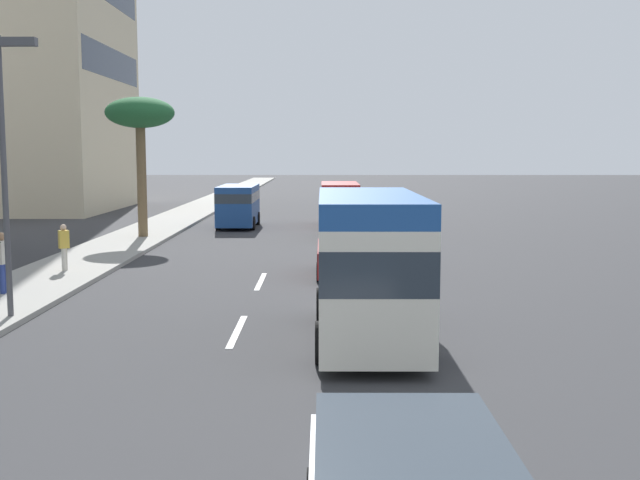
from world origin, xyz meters
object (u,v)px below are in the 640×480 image
minibus_second (369,261)px  street_lamp (7,145)px  van_third (238,203)px  pedestrian_mid_block (2,260)px  palm_tree (140,117)px  car_lead (346,223)px  pedestrian_by_tree (64,245)px  van_sixth (340,202)px  car_fifth (346,252)px

minibus_second → street_lamp: street_lamp is taller
van_third → street_lamp: 23.66m
pedestrian_mid_block → palm_tree: size_ratio=0.27×
car_lead → pedestrian_by_tree: pedestrian_by_tree is taller
car_lead → pedestrian_mid_block: (-14.86, 10.09, 0.34)m
van_sixth → car_lead: bearing=-178.5°
street_lamp → car_fifth: bearing=-49.9°
pedestrian_mid_block → street_lamp: 4.59m
car_fifth → minibus_second: bearing=-178.7°
minibus_second → van_third: minibus_second is taller
pedestrian_mid_block → pedestrian_by_tree: (4.13, -0.34, -0.10)m
pedestrian_by_tree → pedestrian_mid_block: bearing=52.4°
pedestrian_mid_block → palm_tree: palm_tree is taller
minibus_second → van_sixth: size_ratio=1.19×
car_lead → van_third: bearing=46.1°
palm_tree → car_fifth: bearing=-138.7°
van_sixth → pedestrian_by_tree: size_ratio=3.42×
palm_tree → street_lamp: size_ratio=0.97×
pedestrian_mid_block → street_lamp: size_ratio=0.26×
pedestrian_mid_block → car_lead: bearing=-18.5°
van_third → pedestrian_mid_block: 20.81m
car_lead → palm_tree: (-0.33, 9.55, 4.93)m
minibus_second → street_lamp: bearing=77.9°
car_lead → van_sixth: size_ratio=0.85×
minibus_second → car_fifth: 8.85m
van_sixth → street_lamp: street_lamp is taller
minibus_second → street_lamp: 9.03m
car_fifth → pedestrian_mid_block: 10.57m
pedestrian_by_tree → street_lamp: (-7.08, -1.17, 3.28)m
car_lead → palm_tree: size_ratio=0.70×
car_lead → pedestrian_mid_block: bearing=145.8°
pedestrian_mid_block → pedestrian_by_tree: bearing=11.0°
van_third → street_lamp: bearing=-7.1°
van_third → pedestrian_mid_block: van_third is taller
van_third → palm_tree: size_ratio=0.77×
car_lead → minibus_second: minibus_second is taller
van_third → car_fifth: bearing=18.2°
minibus_second → car_lead: bearing=-0.3°
van_third → palm_tree: 8.24m
van_third → car_fifth: size_ratio=1.21×
van_third → van_sixth: 5.56m
car_lead → pedestrian_mid_block: size_ratio=2.64×
pedestrian_mid_block → palm_tree: bearing=13.6°
minibus_second → car_fifth: bearing=1.3°
street_lamp → pedestrian_by_tree: bearing=9.4°
car_lead → van_third: size_ratio=0.91×
street_lamp → van_third: bearing=-7.1°
palm_tree → pedestrian_by_tree: bearing=178.9°
van_third → palm_tree: bearing=-33.6°
minibus_second → van_sixth: 25.64m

